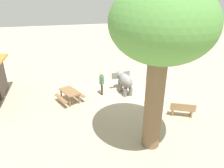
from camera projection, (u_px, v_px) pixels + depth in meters
name	position (u px, v px, depth m)	size (l,w,h in m)	color
ground_plane	(126.00, 93.00, 15.17)	(60.00, 60.00, 0.00)	#BAA88C
elephant	(124.00, 80.00, 14.88)	(2.07, 1.37, 1.42)	slate
person_handler	(102.00, 82.00, 14.54)	(0.51, 0.32, 1.62)	#3F3833
shade_tree_main	(161.00, 28.00, 7.97)	(4.36, 3.99, 7.21)	brown
wooden_bench	(182.00, 109.00, 12.25)	(0.93, 1.44, 0.88)	#9E7A51
picnic_table_near	(70.00, 94.00, 13.77)	(1.99, 1.98, 0.78)	olive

